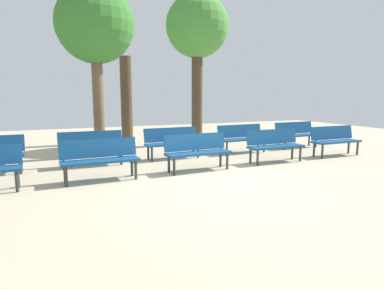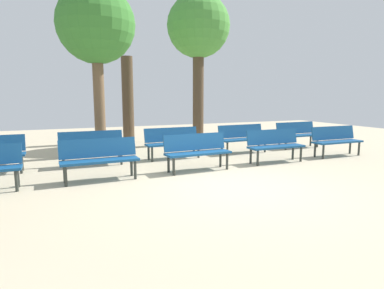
{
  "view_description": "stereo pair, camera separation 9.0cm",
  "coord_description": "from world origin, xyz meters",
  "px_view_note": "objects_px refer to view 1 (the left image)",
  "views": [
    {
      "loc": [
        -3.23,
        -5.44,
        1.79
      ],
      "look_at": [
        0.0,
        2.06,
        0.55
      ],
      "focal_mm": 30.4,
      "sensor_mm": 36.0,
      "label": 1
    },
    {
      "loc": [
        -3.15,
        -5.48,
        1.79
      ],
      "look_at": [
        0.0,
        2.06,
        0.55
      ],
      "focal_mm": 30.4,
      "sensor_mm": 36.0,
      "label": 2
    }
  ],
  "objects_px": {
    "bench_r1_c2": "(172,141)",
    "bench_r1_c3": "(242,137)",
    "bench_r1_c4": "(296,133)",
    "bench_r0_c2": "(197,150)",
    "tree_1": "(126,100)",
    "bench_r0_c3": "(274,143)",
    "bench_r0_c1": "(100,157)",
    "bench_r1_c1": "(91,146)",
    "tree_2": "(95,26)",
    "tree_0": "(197,29)",
    "bench_r0_c4": "(335,139)"
  },
  "relations": [
    {
      "from": "bench_r0_c3",
      "to": "tree_0",
      "type": "relative_size",
      "value": 0.3
    },
    {
      "from": "bench_r0_c1",
      "to": "tree_1",
      "type": "distance_m",
      "value": 5.96
    },
    {
      "from": "bench_r1_c3",
      "to": "bench_r1_c1",
      "type": "bearing_deg",
      "value": 178.35
    },
    {
      "from": "bench_r0_c2",
      "to": "bench_r1_c3",
      "type": "relative_size",
      "value": 1.0
    },
    {
      "from": "tree_0",
      "to": "tree_1",
      "type": "height_order",
      "value": "tree_0"
    },
    {
      "from": "bench_r1_c4",
      "to": "bench_r0_c2",
      "type": "bearing_deg",
      "value": -160.22
    },
    {
      "from": "bench_r1_c2",
      "to": "bench_r1_c3",
      "type": "bearing_deg",
      "value": -1.45
    },
    {
      "from": "bench_r0_c1",
      "to": "bench_r0_c4",
      "type": "distance_m",
      "value": 6.84
    },
    {
      "from": "bench_r1_c4",
      "to": "bench_r0_c3",
      "type": "bearing_deg",
      "value": -144.35
    },
    {
      "from": "bench_r0_c1",
      "to": "tree_1",
      "type": "xyz_separation_m",
      "value": [
        1.78,
        5.57,
        1.12
      ]
    },
    {
      "from": "bench_r0_c4",
      "to": "tree_2",
      "type": "height_order",
      "value": "tree_2"
    },
    {
      "from": "bench_r0_c1",
      "to": "tree_0",
      "type": "xyz_separation_m",
      "value": [
        4.08,
        4.1,
        3.63
      ]
    },
    {
      "from": "bench_r1_c4",
      "to": "tree_2",
      "type": "bearing_deg",
      "value": 168.68
    },
    {
      "from": "bench_r0_c2",
      "to": "bench_r1_c4",
      "type": "xyz_separation_m",
      "value": [
        4.57,
        1.83,
        0.0
      ]
    },
    {
      "from": "tree_1",
      "to": "tree_0",
      "type": "bearing_deg",
      "value": -32.55
    },
    {
      "from": "bench_r0_c1",
      "to": "bench_r1_c3",
      "type": "xyz_separation_m",
      "value": [
        4.56,
        1.73,
        0.0
      ]
    },
    {
      "from": "bench_r0_c4",
      "to": "tree_0",
      "type": "height_order",
      "value": "tree_0"
    },
    {
      "from": "bench_r1_c2",
      "to": "tree_1",
      "type": "height_order",
      "value": "tree_1"
    },
    {
      "from": "bench_r1_c1",
      "to": "bench_r1_c3",
      "type": "bearing_deg",
      "value": 1.06
    },
    {
      "from": "bench_r0_c3",
      "to": "bench_r1_c3",
      "type": "bearing_deg",
      "value": 90.56
    },
    {
      "from": "bench_r0_c2",
      "to": "tree_2",
      "type": "bearing_deg",
      "value": 120.41
    },
    {
      "from": "bench_r0_c3",
      "to": "bench_r1_c4",
      "type": "height_order",
      "value": "same"
    },
    {
      "from": "bench_r1_c1",
      "to": "tree_2",
      "type": "height_order",
      "value": "tree_2"
    },
    {
      "from": "bench_r0_c2",
      "to": "tree_2",
      "type": "xyz_separation_m",
      "value": [
        -1.87,
        2.88,
        3.22
      ]
    },
    {
      "from": "bench_r1_c3",
      "to": "bench_r1_c4",
      "type": "height_order",
      "value": "same"
    },
    {
      "from": "bench_r1_c2",
      "to": "bench_r1_c3",
      "type": "distance_m",
      "value": 2.33
    },
    {
      "from": "bench_r1_c1",
      "to": "tree_0",
      "type": "bearing_deg",
      "value": 31.07
    },
    {
      "from": "bench_r0_c1",
      "to": "bench_r1_c3",
      "type": "bearing_deg",
      "value": 18.99
    },
    {
      "from": "bench_r0_c2",
      "to": "bench_r1_c2",
      "type": "bearing_deg",
      "value": 88.51
    },
    {
      "from": "bench_r1_c2",
      "to": "tree_2",
      "type": "height_order",
      "value": "tree_2"
    },
    {
      "from": "tree_1",
      "to": "bench_r0_c1",
      "type": "bearing_deg",
      "value": -107.69
    },
    {
      "from": "bench_r0_c4",
      "to": "bench_r1_c1",
      "type": "height_order",
      "value": "same"
    },
    {
      "from": "bench_r0_c2",
      "to": "tree_1",
      "type": "height_order",
      "value": "tree_1"
    },
    {
      "from": "bench_r0_c1",
      "to": "bench_r0_c3",
      "type": "relative_size",
      "value": 1.01
    },
    {
      "from": "bench_r0_c4",
      "to": "bench_r1_c4",
      "type": "xyz_separation_m",
      "value": [
        -0.0,
        1.67,
        0.0
      ]
    },
    {
      "from": "bench_r0_c3",
      "to": "tree_1",
      "type": "distance_m",
      "value": 6.23
    },
    {
      "from": "bench_r0_c3",
      "to": "bench_r1_c2",
      "type": "distance_m",
      "value": 2.83
    },
    {
      "from": "bench_r1_c3",
      "to": "bench_r1_c4",
      "type": "xyz_separation_m",
      "value": [
        2.28,
        0.14,
        0.0
      ]
    },
    {
      "from": "tree_1",
      "to": "bench_r0_c3",
      "type": "bearing_deg",
      "value": -62.64
    },
    {
      "from": "bench_r1_c4",
      "to": "bench_r1_c2",
      "type": "bearing_deg",
      "value": -179.81
    },
    {
      "from": "bench_r0_c3",
      "to": "tree_0",
      "type": "bearing_deg",
      "value": 96.75
    },
    {
      "from": "bench_r0_c2",
      "to": "bench_r0_c4",
      "type": "bearing_deg",
      "value": -0.63
    },
    {
      "from": "bench_r0_c3",
      "to": "bench_r1_c2",
      "type": "xyz_separation_m",
      "value": [
        -2.36,
        1.56,
        0.0
      ]
    },
    {
      "from": "bench_r0_c4",
      "to": "bench_r1_c4",
      "type": "distance_m",
      "value": 1.67
    },
    {
      "from": "bench_r0_c1",
      "to": "bench_r0_c2",
      "type": "xyz_separation_m",
      "value": [
        2.27,
        0.04,
        0.0
      ]
    },
    {
      "from": "bench_r1_c4",
      "to": "tree_1",
      "type": "bearing_deg",
      "value": 141.76
    },
    {
      "from": "bench_r1_c2",
      "to": "tree_1",
      "type": "relative_size",
      "value": 0.5
    },
    {
      "from": "bench_r0_c4",
      "to": "tree_1",
      "type": "distance_m",
      "value": 7.47
    },
    {
      "from": "bench_r1_c2",
      "to": "bench_r1_c3",
      "type": "height_order",
      "value": "same"
    },
    {
      "from": "bench_r0_c2",
      "to": "bench_r1_c1",
      "type": "distance_m",
      "value": 2.76
    }
  ]
}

